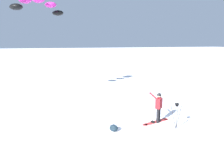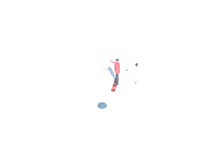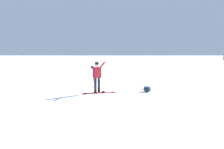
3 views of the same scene
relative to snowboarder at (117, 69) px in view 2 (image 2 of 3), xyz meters
The scene contains 5 objects.
ground_plane 1.25m from the snowboarder, 87.79° to the right, with size 300.00×300.00×0.00m, color white.
snowboarder is the anchor object (origin of this frame).
snowboard 1.02m from the snowboarder, 120.69° to the right, with size 0.68×1.82×0.10m.
gear_bag_large 2.89m from the snowboarder, 83.12° to the right, with size 0.59×0.54×0.29m.
camera_tripod 1.14m from the snowboarder, 21.53° to the left, with size 0.53×0.52×1.38m.
Camera 2 is at (4.94, -11.36, 6.94)m, focal length 38.70 mm.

